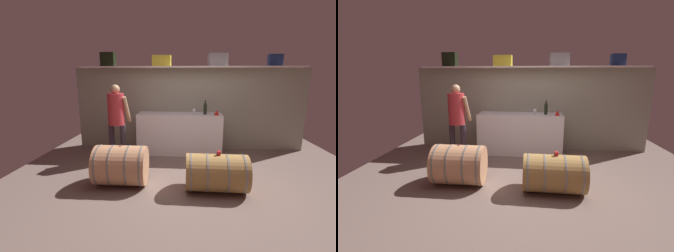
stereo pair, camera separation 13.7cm
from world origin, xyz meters
TOP-DOWN VIEW (x-y plane):
  - ground_plane at (0.00, 0.51)m, footprint 6.71×7.29m
  - back_wall_panel at (0.00, 2.04)m, footprint 5.51×0.10m
  - high_shelf_board at (0.00, 1.89)m, footprint 5.07×0.40m
  - toolcase_black at (-1.90, 1.89)m, footprint 0.33×0.23m
  - toolcase_yellow at (-0.65, 1.89)m, footprint 0.43×0.23m
  - toolcase_grey at (0.63, 1.89)m, footprint 0.43×0.29m
  - toolcase_navy at (1.89, 1.89)m, footprint 0.28×0.18m
  - work_cabinet at (-0.22, 1.67)m, footprint 1.92×0.62m
  - wine_bottle_dark at (0.36, 1.62)m, footprint 0.08×0.08m
  - wine_glass at (0.11, 1.59)m, footprint 0.08×0.08m
  - red_funnel at (0.60, 1.51)m, footprint 0.11×0.11m
  - wine_barrel_near at (0.40, -0.14)m, footprint 0.96×0.62m
  - wine_barrel_far at (-1.15, -0.02)m, footprint 0.84×0.68m
  - tasting_cup at (0.42, -0.14)m, footprint 0.06×0.06m
  - winemaker_pouring at (-1.53, 1.09)m, footprint 0.52×0.44m

SIDE VIEW (x-z plane):
  - ground_plane at x=0.00m, z-range -0.02..0.00m
  - wine_barrel_near at x=0.40m, z-range 0.00..0.61m
  - wine_barrel_far at x=-1.15m, z-range 0.00..0.67m
  - work_cabinet at x=-0.22m, z-range 0.00..0.94m
  - tasting_cup at x=0.42m, z-range 0.60..0.66m
  - back_wall_panel at x=0.00m, z-range 0.00..1.97m
  - winemaker_pouring at x=-1.53m, z-range 0.18..1.80m
  - red_funnel at x=0.60m, z-range 0.94..1.06m
  - wine_glass at x=0.11m, z-range 0.96..1.09m
  - wine_bottle_dark at x=0.36m, z-range 0.92..1.23m
  - high_shelf_board at x=0.00m, z-range 1.97..2.00m
  - toolcase_yellow at x=-0.65m, z-range 2.00..2.25m
  - toolcase_navy at x=1.89m, z-range 2.00..2.26m
  - toolcase_grey at x=0.63m, z-range 2.00..2.28m
  - toolcase_black at x=-1.90m, z-range 2.00..2.32m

